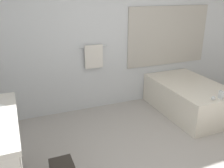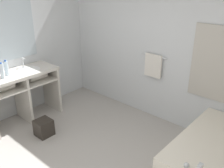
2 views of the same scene
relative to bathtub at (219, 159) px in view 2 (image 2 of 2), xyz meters
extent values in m
cube|color=silver|center=(-1.21, 0.82, 1.06)|extent=(7.40, 0.06, 2.70)
cylinder|color=silver|center=(-1.51, 0.75, 0.86)|extent=(0.50, 0.02, 0.02)
cube|color=silver|center=(-1.51, 0.74, 0.69)|extent=(0.32, 0.04, 0.40)
cube|color=#B2C1CC|center=(-3.39, -0.87, 1.32)|extent=(0.02, 1.10, 1.10)
cube|color=silver|center=(-3.11, -0.87, 0.60)|extent=(0.57, 1.25, 0.05)
cube|color=silver|center=(-3.11, -0.87, 0.39)|extent=(0.54, 1.19, 0.02)
cylinder|color=white|center=(-3.11, -0.68, 0.57)|extent=(0.39, 0.39, 0.11)
cube|color=silver|center=(-3.11, -0.87, 0.14)|extent=(0.53, 0.04, 0.86)
cube|color=silver|center=(-3.11, -0.26, 0.14)|extent=(0.53, 0.04, 0.86)
cylinder|color=silver|center=(-3.07, -1.18, 0.46)|extent=(0.13, 0.34, 0.13)
cylinder|color=silver|center=(-3.07, -0.55, 0.46)|extent=(0.13, 0.34, 0.13)
cylinder|color=silver|center=(-3.27, -0.68, 0.63)|extent=(0.04, 0.04, 0.02)
cylinder|color=silver|center=(-3.27, -0.68, 0.72)|extent=(0.02, 0.02, 0.16)
cube|color=silver|center=(-3.23, -0.68, 0.79)|extent=(0.07, 0.01, 0.01)
cube|color=silver|center=(0.00, 0.00, -0.03)|extent=(0.97, 1.56, 0.53)
ellipsoid|color=white|center=(0.00, 0.00, 0.09)|extent=(0.69, 1.12, 0.30)
sphere|color=silver|center=(-0.14, -0.68, 0.27)|extent=(0.06, 0.06, 0.06)
cylinder|color=silver|center=(-3.05, -1.16, 0.74)|extent=(0.06, 0.06, 0.24)
cylinder|color=#1E4CA8|center=(-3.05, -1.16, 0.87)|extent=(0.03, 0.03, 0.02)
cylinder|color=silver|center=(-3.12, -1.05, 0.74)|extent=(0.06, 0.06, 0.24)
cylinder|color=#1E4CA8|center=(-3.12, -1.05, 0.87)|extent=(0.03, 0.03, 0.02)
cube|color=#2D2823|center=(-2.45, -0.92, -0.16)|extent=(0.25, 0.25, 0.27)
camera|label=1|loc=(-2.79, -3.22, 1.76)|focal=40.00mm
camera|label=2|loc=(0.65, -2.74, 2.09)|focal=40.00mm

